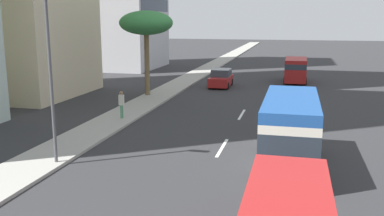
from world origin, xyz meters
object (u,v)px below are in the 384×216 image
Objects in this scene: car_third at (221,79)px; pedestrian_near_lamp at (121,103)px; minibus_lead at (290,129)px; street_lamp at (52,62)px; van_second at (296,69)px; palm_tree at (146,24)px.

pedestrian_near_lamp reaches higher than car_third.
minibus_lead is 12.48m from pedestrian_near_lamp.
street_lamp is (-8.78, -0.63, 3.52)m from pedestrian_near_lamp.
pedestrian_near_lamp is 9.48m from street_lamp.
van_second is 22.76m from pedestrian_near_lamp.
van_second is 17.25m from palm_tree.
street_lamp reaches higher than pedestrian_near_lamp.
street_lamp reaches higher than car_third.
van_second is 1.29× the size of car_third.
street_lamp is at bearing 160.63° from van_second.
van_second is (26.49, -0.10, -0.30)m from minibus_lead.
car_third is at bearing 124.66° from van_second.
pedestrian_near_lamp is 10.01m from palm_tree.
car_third is 2.37× the size of pedestrian_near_lamp.
palm_tree is (-6.63, 5.13, 5.24)m from car_third.
street_lamp is at bearing 103.07° from minibus_lead.
car_third is (21.70, 6.83, -0.90)m from minibus_lead.
van_second is at bearing -19.37° from street_lamp.
car_third is (-4.79, 6.93, -0.60)m from van_second.
minibus_lead is 1.28× the size of van_second.
minibus_lead reaches higher than pedestrian_near_lamp.
minibus_lead is 19.72m from palm_tree.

